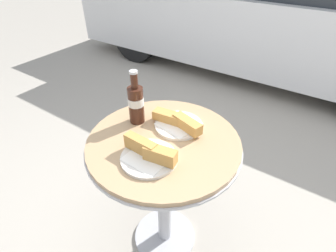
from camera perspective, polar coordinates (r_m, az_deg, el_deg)
The scene contains 6 objects.
ground_plane at distance 1.59m, azimuth -0.68°, elevation -22.87°, with size 30.00×30.00×0.00m, color #A8A093.
bistro_table at distance 1.16m, azimuth -0.87°, elevation -9.26°, with size 0.63×0.63×0.70m.
cola_bottle_left at distance 1.11m, azimuth -6.99°, elevation 5.05°, with size 0.07×0.07×0.24m.
lunch_plate_near at distance 0.95m, azimuth -4.04°, elevation -6.08°, with size 0.22×0.21×0.07m.
lunch_plate_far at distance 1.11m, azimuth 2.26°, elevation 0.70°, with size 0.24×0.21×0.06m.
parked_car at distance 3.51m, azimuth 19.35°, elevation 22.33°, with size 4.26×1.70×1.30m.
Camera 1 is at (0.47, -0.66, 1.36)m, focal length 28.00 mm.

